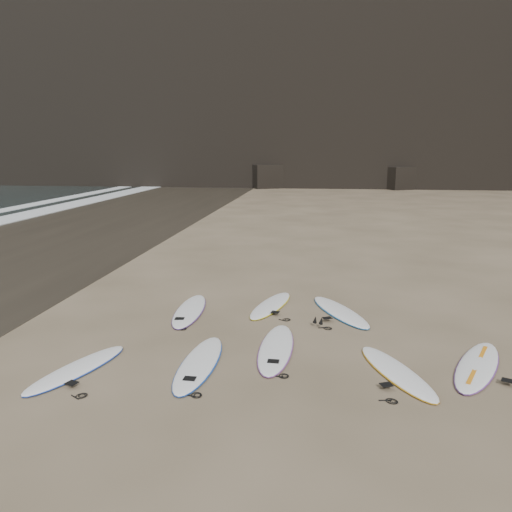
{
  "coord_description": "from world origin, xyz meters",
  "views": [
    {
      "loc": [
        0.09,
        -9.49,
        4.17
      ],
      "look_at": [
        -1.5,
        2.78,
        1.5
      ],
      "focal_mm": 35.0,
      "sensor_mm": 36.0,
      "label": 1
    }
  ],
  "objects_px": {
    "surfboard_1": "(199,363)",
    "surfboard_5": "(190,310)",
    "surfboard_2": "(276,348)",
    "surfboard_3": "(397,372)",
    "surfboard_4": "(477,365)",
    "surfboard_6": "(271,305)",
    "surfboard_0": "(77,368)",
    "surfboard_7": "(340,311)"
  },
  "relations": [
    {
      "from": "surfboard_2",
      "to": "surfboard_6",
      "type": "xyz_separation_m",
      "value": [
        -0.4,
        2.93,
        -0.0
      ]
    },
    {
      "from": "surfboard_2",
      "to": "surfboard_3",
      "type": "height_order",
      "value": "surfboard_2"
    },
    {
      "from": "surfboard_5",
      "to": "surfboard_3",
      "type": "bearing_deg",
      "value": -35.7
    },
    {
      "from": "surfboard_5",
      "to": "surfboard_7",
      "type": "relative_size",
      "value": 1.01
    },
    {
      "from": "surfboard_1",
      "to": "surfboard_7",
      "type": "bearing_deg",
      "value": 52.35
    },
    {
      "from": "surfboard_2",
      "to": "surfboard_3",
      "type": "bearing_deg",
      "value": -18.64
    },
    {
      "from": "surfboard_0",
      "to": "surfboard_7",
      "type": "height_order",
      "value": "surfboard_7"
    },
    {
      "from": "surfboard_1",
      "to": "surfboard_0",
      "type": "bearing_deg",
      "value": -165.59
    },
    {
      "from": "surfboard_4",
      "to": "surfboard_6",
      "type": "xyz_separation_m",
      "value": [
        -4.37,
        3.31,
        -0.0
      ]
    },
    {
      "from": "surfboard_2",
      "to": "surfboard_1",
      "type": "bearing_deg",
      "value": -145.32
    },
    {
      "from": "surfboard_1",
      "to": "surfboard_2",
      "type": "xyz_separation_m",
      "value": [
        1.43,
        0.95,
        0.0
      ]
    },
    {
      "from": "surfboard_5",
      "to": "surfboard_4",
      "type": "bearing_deg",
      "value": -25.26
    },
    {
      "from": "surfboard_2",
      "to": "surfboard_5",
      "type": "bearing_deg",
      "value": 139.25
    },
    {
      "from": "surfboard_0",
      "to": "surfboard_1",
      "type": "bearing_deg",
      "value": 32.7
    },
    {
      "from": "surfboard_3",
      "to": "surfboard_4",
      "type": "distance_m",
      "value": 1.66
    },
    {
      "from": "surfboard_5",
      "to": "surfboard_7",
      "type": "xyz_separation_m",
      "value": [
        3.88,
        0.42,
        -0.0
      ]
    },
    {
      "from": "surfboard_6",
      "to": "surfboard_2",
      "type": "bearing_deg",
      "value": -67.31
    },
    {
      "from": "surfboard_3",
      "to": "surfboard_5",
      "type": "distance_m",
      "value": 5.71
    },
    {
      "from": "surfboard_0",
      "to": "surfboard_1",
      "type": "height_order",
      "value": "surfboard_1"
    },
    {
      "from": "surfboard_6",
      "to": "surfboard_1",
      "type": "bearing_deg",
      "value": -90.01
    },
    {
      "from": "surfboard_0",
      "to": "surfboard_6",
      "type": "relative_size",
      "value": 0.97
    },
    {
      "from": "surfboard_6",
      "to": "surfboard_0",
      "type": "bearing_deg",
      "value": -111.83
    },
    {
      "from": "surfboard_3",
      "to": "surfboard_6",
      "type": "relative_size",
      "value": 0.99
    },
    {
      "from": "surfboard_1",
      "to": "surfboard_7",
      "type": "distance_m",
      "value": 4.58
    },
    {
      "from": "surfboard_1",
      "to": "surfboard_7",
      "type": "relative_size",
      "value": 1.0
    },
    {
      "from": "surfboard_2",
      "to": "surfboard_5",
      "type": "xyz_separation_m",
      "value": [
        -2.46,
        2.2,
        -0.0
      ]
    },
    {
      "from": "surfboard_1",
      "to": "surfboard_2",
      "type": "relative_size",
      "value": 0.99
    },
    {
      "from": "surfboard_5",
      "to": "surfboard_7",
      "type": "height_order",
      "value": "same"
    },
    {
      "from": "surfboard_2",
      "to": "surfboard_0",
      "type": "bearing_deg",
      "value": -156.94
    },
    {
      "from": "surfboard_3",
      "to": "surfboard_5",
      "type": "relative_size",
      "value": 0.91
    },
    {
      "from": "surfboard_4",
      "to": "surfboard_7",
      "type": "xyz_separation_m",
      "value": [
        -2.53,
        3.0,
        0.0
      ]
    },
    {
      "from": "surfboard_1",
      "to": "surfboard_5",
      "type": "relative_size",
      "value": 0.99
    },
    {
      "from": "surfboard_1",
      "to": "surfboard_3",
      "type": "xyz_separation_m",
      "value": [
        3.8,
        0.1,
        -0.0
      ]
    },
    {
      "from": "surfboard_6",
      "to": "surfboard_3",
      "type": "bearing_deg",
      "value": -38.92
    },
    {
      "from": "surfboard_0",
      "to": "surfboard_7",
      "type": "relative_size",
      "value": 0.9
    },
    {
      "from": "surfboard_4",
      "to": "surfboard_6",
      "type": "bearing_deg",
      "value": 167.89
    },
    {
      "from": "surfboard_4",
      "to": "surfboard_5",
      "type": "xyz_separation_m",
      "value": [
        -6.42,
        2.58,
        0.0
      ]
    },
    {
      "from": "surfboard_4",
      "to": "surfboard_5",
      "type": "relative_size",
      "value": 0.99
    },
    {
      "from": "surfboard_2",
      "to": "surfboard_5",
      "type": "relative_size",
      "value": 1.01
    },
    {
      "from": "surfboard_0",
      "to": "surfboard_4",
      "type": "distance_m",
      "value": 7.74
    },
    {
      "from": "surfboard_0",
      "to": "surfboard_3",
      "type": "bearing_deg",
      "value": 25.35
    },
    {
      "from": "surfboard_2",
      "to": "surfboard_6",
      "type": "distance_m",
      "value": 2.96
    }
  ]
}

